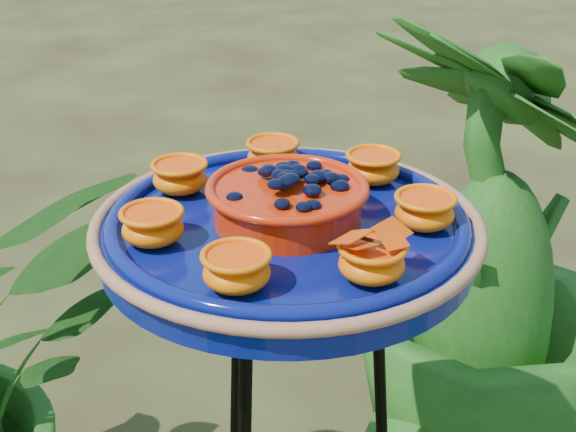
{
  "coord_description": "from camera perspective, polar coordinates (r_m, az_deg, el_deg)",
  "views": [
    {
      "loc": [
        -0.32,
        -0.79,
        1.37
      ],
      "look_at": [
        -0.08,
        0.01,
        0.96
      ],
      "focal_mm": 50.0,
      "sensor_mm": 36.0,
      "label": 1
    }
  ],
  "objects": [
    {
      "name": "shrub_back_right",
      "position": [
        1.75,
        14.18,
        -3.43
      ],
      "size": [
        0.75,
        0.75,
        1.06
      ],
      "primitive_type": "imported",
      "rotation": [
        0.0,
        0.0,
        1.89
      ],
      "color": "#184813",
      "rests_on": "ground"
    },
    {
      "name": "feeder_dish",
      "position": [
        0.97,
        -0.04,
        -0.48
      ],
      "size": [
        0.57,
        0.57,
        0.11
      ],
      "rotation": [
        0.0,
        0.0,
        0.32
      ],
      "color": "#081161",
      "rests_on": "tripod_stand"
    }
  ]
}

